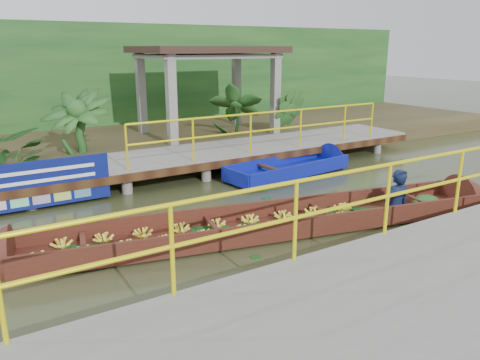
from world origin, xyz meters
TOP-DOWN VIEW (x-y plane):
  - ground at (0.00, 0.00)m, footprint 80.00×80.00m
  - land_strip at (0.00, 7.50)m, footprint 30.00×8.00m
  - far_dock at (0.02, 3.43)m, footprint 16.00×2.06m
  - near_dock at (1.00, -4.20)m, footprint 18.00×2.40m
  - pavilion at (3.00, 6.30)m, footprint 4.40×3.00m
  - foliage_backdrop at (0.00, 10.00)m, footprint 30.00×0.80m
  - vendor_boat at (0.66, -0.89)m, footprint 10.47×3.18m
  - moored_blue_boat at (3.91, 2.07)m, footprint 4.08×1.47m
  - blue_banner at (-2.99, 2.48)m, footprint 3.07×0.04m
  - tropical_plants at (-1.60, 5.30)m, footprint 14.28×1.28m

SIDE VIEW (x-z plane):
  - ground at x=0.00m, z-range 0.00..0.00m
  - moored_blue_boat at x=3.91m, z-range -0.31..0.64m
  - vendor_boat at x=0.66m, z-range -0.83..1.26m
  - land_strip at x=0.00m, z-range 0.00..0.45m
  - near_dock at x=1.00m, z-range -0.56..1.16m
  - far_dock at x=0.02m, z-range -0.35..1.30m
  - blue_banner at x=-2.99m, z-range 0.08..1.04m
  - tropical_plants at x=-1.60m, z-range 0.45..2.05m
  - foliage_backdrop at x=0.00m, z-range 0.00..4.00m
  - pavilion at x=3.00m, z-range 1.32..4.32m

